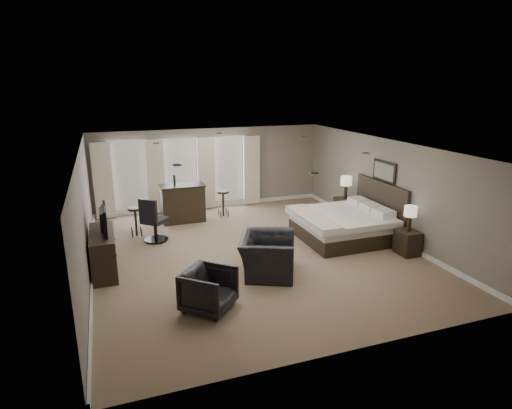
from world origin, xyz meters
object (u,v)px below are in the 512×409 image
object	(u,v)px
bar_stool_right	(223,203)
bar_stool_left	(136,222)
nightstand_far	(345,209)
lamp_far	(346,187)
armchair_near	(267,249)
nightstand_near	(407,243)
lamp_near	(410,219)
armchair_far	(209,288)
bar_counter	(183,203)
bed	(345,212)
desk_chair	(155,219)
dresser	(103,252)
tv	(101,230)

from	to	relation	value
bar_stool_right	bar_stool_left	bearing A→B (deg)	-161.37
nightstand_far	lamp_far	distance (m)	0.67
nightstand_far	bar_stool_left	world-z (taller)	bar_stool_left
armchair_near	bar_stool_left	xyz separation A→B (m)	(-2.48, 3.41, -0.17)
nightstand_near	armchair_near	bearing A→B (deg)	177.95
lamp_far	armchair_near	bearing A→B (deg)	-142.29
lamp_near	armchair_far	xyz separation A→B (m)	(-5.14, -0.95, -0.47)
bar_counter	bar_stool_left	size ratio (longest dim) A/B	1.63
bed	nightstand_far	size ratio (longest dim) A/B	3.55
lamp_near	bar_stool_left	world-z (taller)	lamp_near
bar_stool_right	armchair_near	bearing A→B (deg)	-92.76
lamp_far	armchair_far	distance (m)	6.44
bar_stool_right	desk_chair	world-z (taller)	desk_chair
nightstand_near	lamp_near	distance (m)	0.61
armchair_near	armchair_far	world-z (taller)	armchair_near
bed	dresser	xyz separation A→B (m)	(-6.03, -0.04, -0.28)
lamp_near	bar_stool_right	world-z (taller)	lamp_near
bar_stool_right	desk_chair	distance (m)	2.70
lamp_far	tv	size ratio (longest dim) A/B	0.68
bar_counter	bar_stool_left	world-z (taller)	bar_counter
bed	nightstand_near	bearing A→B (deg)	-58.46
lamp_far	bed	bearing A→B (deg)	-121.54
bed	nightstand_near	world-z (taller)	bed
armchair_far	bed	bearing A→B (deg)	-18.72
nightstand_far	tv	xyz separation A→B (m)	(-6.92, -1.49, 0.66)
nightstand_far	desk_chair	bearing A→B (deg)	179.40
armchair_far	bar_stool_left	distance (m)	4.58
bar_counter	armchair_far	bearing A→B (deg)	-95.32
lamp_far	bar_stool_right	size ratio (longest dim) A/B	0.85
dresser	bar_stool_left	world-z (taller)	dresser
lamp_near	armchair_far	world-z (taller)	lamp_near
nightstand_far	lamp_near	distance (m)	2.96
nightstand_far	dresser	distance (m)	7.08
nightstand_near	armchair_near	xyz separation A→B (m)	(-3.59, 0.13, 0.28)
desk_chair	dresser	bearing A→B (deg)	93.70
tv	armchair_far	distance (m)	3.00
lamp_near	bar_stool_left	size ratio (longest dim) A/B	0.78
nightstand_far	bar_counter	bearing A→B (deg)	162.69
armchair_near	bar_stool_right	xyz separation A→B (m)	(0.21, 4.32, -0.17)
armchair_near	bar_counter	xyz separation A→B (m)	(-1.06, 4.22, -0.01)
bar_stool_right	dresser	bearing A→B (deg)	-139.35
bed	nightstand_far	bearing A→B (deg)	58.46
lamp_far	dresser	bearing A→B (deg)	-167.81
bar_stool_right	nightstand_far	bearing A→B (deg)	-24.62
nightstand_far	desk_chair	xyz separation A→B (m)	(-5.63, 0.06, 0.27)
bar_counter	desk_chair	xyz separation A→B (m)	(-0.98, -1.39, 0.03)
lamp_far	bar_stool_left	xyz separation A→B (m)	(-6.07, 0.64, -0.59)
bar_counter	bar_stool_right	world-z (taller)	bar_counter
bed	armchair_near	xyz separation A→B (m)	(-2.70, -1.32, -0.16)
bar_counter	bar_stool_right	bearing A→B (deg)	4.52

